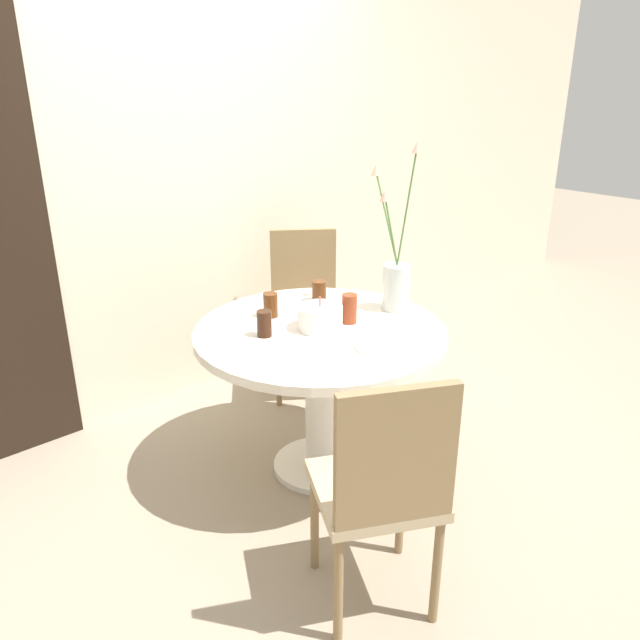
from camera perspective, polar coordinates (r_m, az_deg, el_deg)
The scene contains 12 objects.
ground_plane at distance 3.08m, azimuth 0.00°, elevation -13.29°, with size 16.00×16.00×0.00m, color gray.
wall_back at distance 3.47m, azimuth -12.85°, elevation 13.51°, with size 8.00×0.05×2.60m.
dining_table at distance 2.78m, azimuth 0.00°, elevation -3.49°, with size 1.11×1.11×0.72m.
chair_near_front at distance 3.61m, azimuth -1.39°, elevation 1.73°, with size 0.56×0.56×0.93m.
chair_far_back at distance 2.09m, azimuth 5.78°, elevation -14.66°, with size 0.54×0.54×0.93m.
birthday_cake at distance 2.71m, azimuth -0.01°, elevation 0.23°, with size 0.20×0.20×0.15m.
flower_vase at distance 2.92m, azimuth 6.96°, elevation 3.81°, with size 0.19×0.26×0.77m.
side_plate at distance 2.55m, azimuth 5.31°, elevation -2.46°, with size 0.19×0.19×0.01m.
drink_glass_0 at distance 2.77m, azimuth 2.70°, elevation 1.05°, with size 0.07×0.07×0.13m.
drink_glass_1 at distance 2.64m, azimuth -5.12°, elevation -0.33°, with size 0.06×0.06×0.11m.
drink_glass_2 at distance 2.85m, azimuth -4.54°, elevation 1.38°, with size 0.07×0.07×0.11m.
drink_glass_3 at distance 3.04m, azimuth -0.08°, elevation 2.67°, with size 0.07×0.07×0.10m.
Camera 1 is at (-1.68, -1.88, 1.77)m, focal length 35.00 mm.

